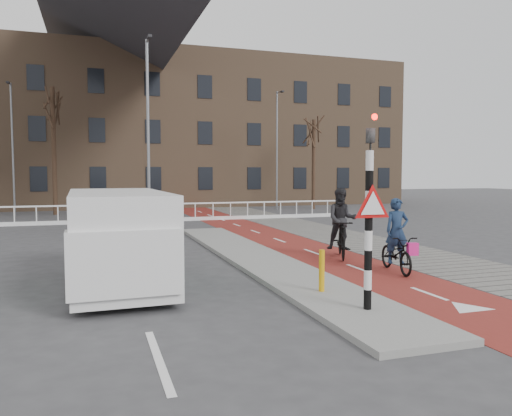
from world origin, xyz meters
name	(u,v)px	position (x,y,z in m)	size (l,w,h in m)	color
ground	(344,289)	(0.00, 0.00, 0.00)	(120.00, 120.00, 0.00)	#38383A
bike_lane	(263,234)	(1.50, 10.00, 0.01)	(2.50, 60.00, 0.01)	maroon
sidewalk	(323,232)	(4.30, 10.00, 0.01)	(3.00, 60.00, 0.01)	slate
curb_island	(258,259)	(-0.70, 4.00, 0.06)	(1.80, 16.00, 0.12)	gray
traffic_signal	(370,207)	(-0.60, -2.02, 1.99)	(0.80, 0.80, 3.68)	black
bollard	(322,271)	(-0.80, -0.49, 0.56)	(0.12, 0.12, 0.88)	#D59B0B
cyclist_near	(397,247)	(2.20, 1.25, 0.66)	(0.98, 1.94, 1.94)	black
cyclist_far	(342,229)	(1.87, 3.66, 0.89)	(1.31, 2.06, 2.13)	black
van	(118,237)	(-4.80, 1.81, 1.15)	(2.15, 5.11, 2.18)	silver
railing	(100,218)	(-5.00, 17.00, 0.31)	(28.00, 0.10, 0.99)	silver
townhouse_row	(121,108)	(-3.00, 32.00, 7.81)	(46.00, 10.00, 15.90)	#7F6047
tree_mid	(54,151)	(-7.54, 23.62, 3.96)	(0.28, 0.28, 7.91)	black
tree_right	(314,165)	(9.90, 23.12, 3.22)	(0.26, 0.26, 6.43)	black
streetlight_near	(148,139)	(-3.10, 11.09, 4.00)	(0.12, 0.12, 8.00)	slate
streetlight_left	(13,150)	(-9.84, 23.46, 4.00)	(0.12, 0.12, 7.99)	slate
streetlight_right	(277,151)	(6.99, 22.92, 4.12)	(0.12, 0.12, 8.24)	slate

